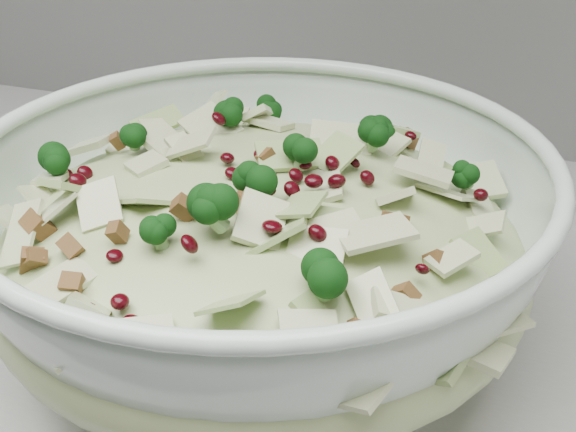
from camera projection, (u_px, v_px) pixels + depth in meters
The scene contains 2 objects.
mixing_bowl at pixel (260, 252), 0.50m from camera, with size 0.38×0.38×0.14m.
salad at pixel (259, 219), 0.49m from camera, with size 0.37×0.37×0.14m.
Camera 1 is at (0.85, 1.21, 1.24)m, focal length 50.00 mm.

